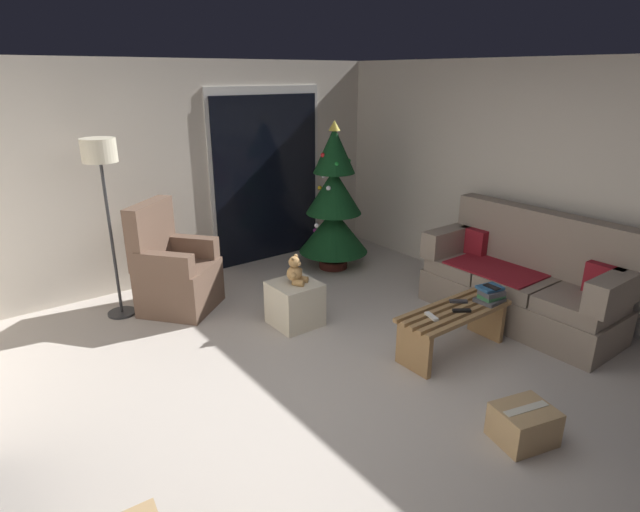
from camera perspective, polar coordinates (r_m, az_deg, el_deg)
The scene contains 18 objects.
ground_plane at distance 4.13m, azimuth 1.48°, elevation -15.01°, with size 7.00×7.00×0.00m, color #BCB2A8.
wall_back at distance 6.19m, azimuth -16.55°, elevation 8.64°, with size 5.72×0.12×2.50m, color beige.
wall_right at distance 5.75m, azimuth 24.67°, elevation 6.87°, with size 0.12×6.00×2.50m, color beige.
patio_door_frame at distance 6.70m, azimuth -5.91°, elevation 8.83°, with size 1.60×0.02×2.20m, color silver.
patio_door_glass at distance 6.69m, azimuth -5.81°, elevation 8.39°, with size 1.50×0.02×2.10m, color black.
couch at distance 5.48m, azimuth 21.63°, elevation -2.63°, with size 0.79×1.94×1.08m.
coffee_table at distance 4.68m, azimuth 14.55°, elevation -7.29°, with size 1.10×0.40×0.42m.
remote_graphite at distance 4.76m, azimuth 15.11°, elevation -4.87°, with size 0.04×0.16×0.02m, color #333338.
remote_white at distance 4.42m, azimuth 12.27°, elevation -6.56°, with size 0.04×0.16×0.02m, color silver.
remote_black at distance 4.59m, azimuth 15.44°, elevation -5.85°, with size 0.04×0.16×0.02m, color black.
book_stack at distance 4.84m, azimuth 18.40°, elevation -4.11°, with size 0.26×0.22×0.14m.
cell_phone at distance 4.81m, azimuth 18.50°, elevation -3.26°, with size 0.07×0.14×0.01m, color black.
christmas_tree at distance 6.34m, azimuth 1.53°, elevation 5.66°, with size 0.86×0.87×1.83m.
armchair at distance 5.53m, azimuth -15.89°, elevation -1.75°, with size 0.96×0.96×1.13m.
floor_lamp at distance 5.28m, azimuth -23.09°, elevation 8.93°, with size 0.32×0.32×1.78m.
ottoman at distance 5.06m, azimuth -2.80°, elevation -5.29°, with size 0.44×0.44×0.43m, color beige.
teddy_bear_honey at distance 4.92m, azimuth -2.75°, elevation -1.74°, with size 0.21×0.22×0.29m.
cardboard_box_taped_mid_floor at distance 3.87m, azimuth 21.66°, elevation -16.97°, with size 0.45×0.40×0.25m.
Camera 1 is at (-2.13, -2.64, 2.35)m, focal length 28.85 mm.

